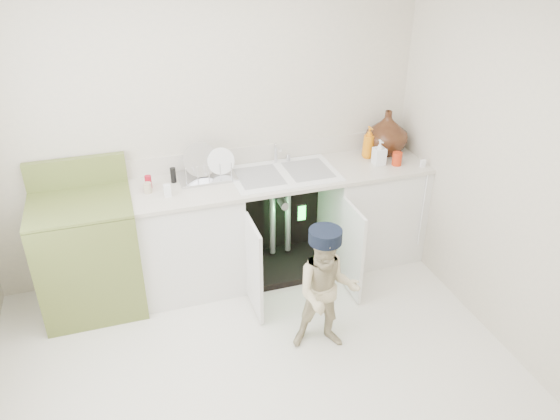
# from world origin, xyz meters

# --- Properties ---
(ground) EXTENTS (3.50, 3.50, 0.00)m
(ground) POSITION_xyz_m (0.00, 0.00, 0.00)
(ground) COLOR silver
(ground) RESTS_ON ground
(room_shell) EXTENTS (6.00, 5.50, 1.26)m
(room_shell) POSITION_xyz_m (0.00, 0.00, 1.25)
(room_shell) COLOR beige
(room_shell) RESTS_ON ground
(counter_run) EXTENTS (2.44, 1.02, 1.28)m
(counter_run) POSITION_xyz_m (0.60, 1.21, 0.49)
(counter_run) COLOR silver
(counter_run) RESTS_ON ground
(avocado_stove) EXTENTS (0.73, 0.65, 1.14)m
(avocado_stove) POSITION_xyz_m (-1.02, 1.18, 0.47)
(avocado_stove) COLOR olive
(avocado_stove) RESTS_ON ground
(repair_worker) EXTENTS (0.53, 0.91, 0.95)m
(repair_worker) POSITION_xyz_m (0.52, 0.19, 0.48)
(repair_worker) COLOR beige
(repair_worker) RESTS_ON ground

